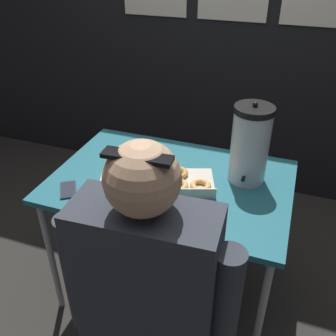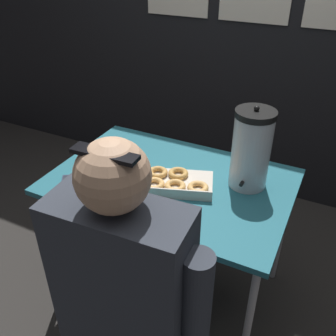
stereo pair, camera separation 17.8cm
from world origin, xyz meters
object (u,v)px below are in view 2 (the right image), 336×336
object	(u,v)px
donut_box	(153,180)
cell_phone	(69,183)
person_seated	(126,314)
coffee_urn	(251,149)

from	to	relation	value
donut_box	cell_phone	xyz separation A→B (m)	(-0.36, -0.18, -0.01)
person_seated	coffee_urn	bearing A→B (deg)	-106.37
donut_box	person_seated	size ratio (longest dim) A/B	0.45
donut_box	coffee_urn	world-z (taller)	coffee_urn
donut_box	person_seated	distance (m)	0.65
donut_box	person_seated	bearing A→B (deg)	-90.07
coffee_urn	person_seated	distance (m)	0.87
coffee_urn	person_seated	xyz separation A→B (m)	(-0.19, -0.79, -0.31)
cell_phone	person_seated	world-z (taller)	person_seated
person_seated	donut_box	bearing A→B (deg)	-73.54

